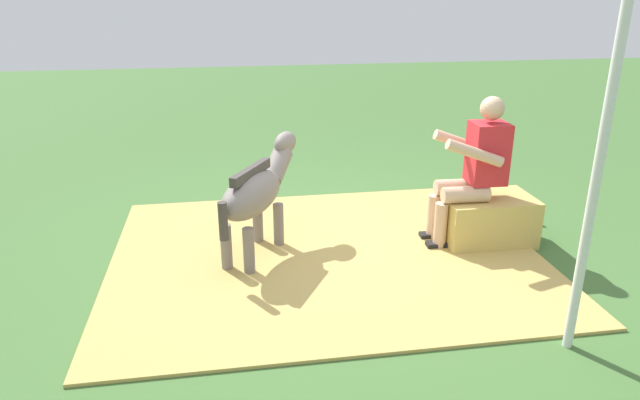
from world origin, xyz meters
name	(u,v)px	position (x,y,z in m)	size (l,w,h in m)	color
ground_plane	(346,246)	(0.00, 0.00, 0.00)	(24.00, 24.00, 0.00)	#426B33
hay_patch	(326,255)	(0.21, 0.17, 0.01)	(3.54, 2.88, 0.02)	tan
hay_bale	(486,219)	(-1.24, 0.10, 0.21)	(0.79, 0.52, 0.42)	tan
person_seated	(474,166)	(-1.08, 0.09, 0.71)	(0.67, 0.43, 1.30)	#D8AD8C
pony_standing	(257,192)	(0.76, 0.03, 0.56)	(0.84, 1.21, 0.93)	slate
soda_bottle	(522,206)	(-1.81, -0.32, 0.14)	(0.07, 0.07, 0.29)	#197233
tent_pole_left	(601,154)	(-1.09, 1.69, 1.27)	(0.06, 0.06, 2.53)	silver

